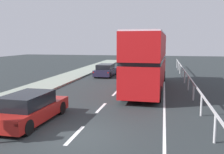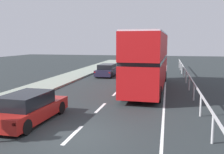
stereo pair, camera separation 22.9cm
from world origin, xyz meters
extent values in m
cube|color=#252B2C|center=(0.00, 0.00, -0.05)|extent=(73.12, 120.00, 0.10)
cube|color=silver|center=(0.00, -0.02, 0.00)|extent=(0.16, 2.12, 0.01)
cube|color=silver|center=(0.00, 4.29, 0.00)|extent=(0.16, 2.12, 0.01)
cube|color=silver|center=(0.00, 8.60, 0.00)|extent=(0.16, 2.12, 0.01)
cube|color=silver|center=(0.00, 12.91, 0.00)|extent=(0.16, 2.12, 0.01)
cube|color=silver|center=(0.00, 17.21, 0.00)|extent=(0.16, 2.12, 0.01)
cube|color=silver|center=(0.00, 21.52, 0.00)|extent=(0.16, 2.12, 0.01)
cube|color=silver|center=(0.00, 25.83, 0.00)|extent=(0.16, 2.12, 0.01)
cube|color=silver|center=(0.00, 30.14, 0.00)|extent=(0.16, 2.12, 0.01)
cube|color=silver|center=(3.48, 9.00, 0.00)|extent=(0.12, 46.00, 0.01)
cube|color=#B6B5B7|center=(5.27, 9.00, 1.08)|extent=(0.08, 42.00, 0.08)
cylinder|color=#B6B5B7|center=(5.27, 0.25, 0.54)|extent=(0.10, 0.10, 1.08)
cylinder|color=#B6B5B7|center=(5.27, 3.75, 0.54)|extent=(0.10, 0.10, 1.08)
cylinder|color=#B6B5B7|center=(5.27, 7.25, 0.54)|extent=(0.10, 0.10, 1.08)
cylinder|color=#B6B5B7|center=(5.27, 10.75, 0.54)|extent=(0.10, 0.10, 1.08)
cylinder|color=#B6B5B7|center=(5.27, 14.25, 0.54)|extent=(0.10, 0.10, 1.08)
cylinder|color=#B6B5B7|center=(5.27, 17.75, 0.54)|extent=(0.10, 0.10, 1.08)
cylinder|color=#B6B5B7|center=(5.27, 21.25, 0.54)|extent=(0.10, 0.10, 1.08)
cylinder|color=#B6B5B7|center=(5.27, 24.75, 0.54)|extent=(0.10, 0.10, 1.08)
cylinder|color=#B6B5B7|center=(5.27, 28.25, 0.54)|extent=(0.10, 0.10, 1.08)
cube|color=#B61215|center=(2.16, 10.46, 1.32)|extent=(2.76, 11.49, 1.93)
cube|color=black|center=(2.16, 10.46, 2.40)|extent=(2.77, 11.03, 0.24)
cube|color=#B61215|center=(2.16, 10.46, 3.39)|extent=(2.76, 11.49, 1.74)
cube|color=silver|center=(2.16, 10.46, 4.31)|extent=(2.70, 11.26, 0.10)
cube|color=black|center=(2.33, 16.15, 1.41)|extent=(2.18, 0.10, 1.35)
cube|color=yellow|center=(2.33, 16.15, 3.82)|extent=(1.45, 0.08, 0.28)
cylinder|color=black|center=(1.18, 14.80, 0.50)|extent=(0.31, 1.01, 1.00)
cylinder|color=black|center=(3.40, 14.73, 0.50)|extent=(0.31, 1.01, 1.00)
cylinder|color=black|center=(0.93, 6.38, 0.50)|extent=(0.31, 1.01, 1.00)
cylinder|color=black|center=(3.15, 6.32, 0.50)|extent=(0.31, 1.01, 1.00)
cube|color=maroon|center=(-2.56, 1.18, 0.48)|extent=(1.94, 4.57, 0.60)
cube|color=black|center=(-2.57, 0.96, 1.08)|extent=(1.65, 2.54, 0.59)
cube|color=red|center=(-1.87, -1.07, 0.63)|extent=(0.16, 0.07, 0.12)
cylinder|color=black|center=(-3.30, 2.77, 0.32)|extent=(0.23, 0.65, 0.64)
cylinder|color=black|center=(-1.70, 2.70, 0.32)|extent=(0.23, 0.65, 0.64)
cylinder|color=black|center=(-1.83, -0.40, 0.32)|extent=(0.23, 0.65, 0.64)
cube|color=#211F37|center=(-2.73, 17.47, 0.49)|extent=(1.79, 4.55, 0.62)
cube|color=black|center=(-2.73, 17.24, 1.05)|extent=(1.55, 2.51, 0.51)
cube|color=red|center=(-3.52, 15.24, 0.64)|extent=(0.16, 0.06, 0.12)
cube|color=red|center=(-1.99, 15.23, 0.64)|extent=(0.16, 0.06, 0.12)
cylinder|color=black|center=(-3.50, 19.04, 0.32)|extent=(0.21, 0.64, 0.64)
cylinder|color=black|center=(-1.93, 19.03, 0.32)|extent=(0.21, 0.64, 0.64)
cylinder|color=black|center=(-3.54, 15.91, 0.32)|extent=(0.21, 0.64, 0.64)
cylinder|color=black|center=(-1.96, 15.90, 0.32)|extent=(0.21, 0.64, 0.64)
camera|label=1|loc=(3.37, -9.20, 3.67)|focal=40.74mm
camera|label=2|loc=(3.59, -9.15, 3.67)|focal=40.74mm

